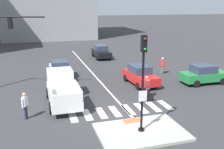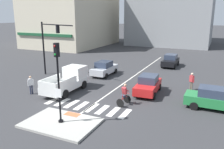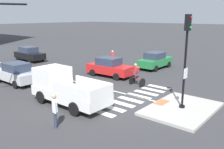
% 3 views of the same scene
% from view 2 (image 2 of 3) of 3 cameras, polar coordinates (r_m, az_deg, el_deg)
% --- Properties ---
extents(ground_plane, '(300.00, 300.00, 0.00)m').
position_cam_2_polar(ground_plane, '(17.56, -7.37, -8.56)').
color(ground_plane, '#333335').
extents(traffic_island, '(4.65, 3.23, 0.15)m').
position_cam_2_polar(traffic_island, '(15.64, -12.42, -11.53)').
color(traffic_island, '#A3A099').
rests_on(traffic_island, ground).
extents(tactile_pad_front, '(1.10, 0.60, 0.01)m').
position_cam_2_polar(tactile_pad_front, '(16.52, -9.77, -9.62)').
color(tactile_pad_front, '#DB5B38').
rests_on(tactile_pad_front, traffic_island).
extents(signal_pole, '(0.44, 0.38, 5.09)m').
position_cam_2_polar(signal_pole, '(14.54, -13.11, -0.39)').
color(signal_pole, black).
rests_on(signal_pole, traffic_island).
extents(crosswalk_stripe_a, '(0.44, 1.80, 0.01)m').
position_cam_2_polar(crosswalk_stripe_a, '(19.80, -14.26, -6.17)').
color(crosswalk_stripe_a, silver).
rests_on(crosswalk_stripe_a, ground).
extents(crosswalk_stripe_b, '(0.44, 1.80, 0.01)m').
position_cam_2_polar(crosswalk_stripe_b, '(19.27, -12.13, -6.63)').
color(crosswalk_stripe_b, silver).
rests_on(crosswalk_stripe_b, ground).
extents(crosswalk_stripe_c, '(0.44, 1.80, 0.01)m').
position_cam_2_polar(crosswalk_stripe_c, '(18.76, -9.88, -7.10)').
color(crosswalk_stripe_c, silver).
rests_on(crosswalk_stripe_c, ground).
extents(crosswalk_stripe_d, '(0.44, 1.80, 0.01)m').
position_cam_2_polar(crosswalk_stripe_d, '(18.29, -7.51, -7.59)').
color(crosswalk_stripe_d, silver).
rests_on(crosswalk_stripe_d, ground).
extents(crosswalk_stripe_e, '(0.44, 1.80, 0.01)m').
position_cam_2_polar(crosswalk_stripe_e, '(17.85, -5.01, -8.09)').
color(crosswalk_stripe_e, silver).
rests_on(crosswalk_stripe_e, ground).
extents(crosswalk_stripe_f, '(0.44, 1.80, 0.01)m').
position_cam_2_polar(crosswalk_stripe_f, '(17.45, -2.38, -8.59)').
color(crosswalk_stripe_f, silver).
rests_on(crosswalk_stripe_f, ground).
extents(crosswalk_stripe_g, '(0.44, 1.80, 0.01)m').
position_cam_2_polar(crosswalk_stripe_g, '(17.08, 0.37, -9.10)').
color(crosswalk_stripe_g, silver).
rests_on(crosswalk_stripe_g, ground).
extents(crosswalk_stripe_h, '(0.44, 1.80, 0.01)m').
position_cam_2_polar(crosswalk_stripe_h, '(16.76, 3.24, -9.61)').
color(crosswalk_stripe_h, silver).
rests_on(crosswalk_stripe_h, ground).
extents(lane_centre_line, '(0.14, 28.00, 0.01)m').
position_cam_2_polar(lane_centre_line, '(26.00, 4.86, -0.77)').
color(lane_centre_line, silver).
rests_on(lane_centre_line, ground).
extents(traffic_light_mast, '(5.46, 1.97, 6.05)m').
position_cam_2_polar(traffic_light_mast, '(26.91, -15.31, 8.08)').
color(traffic_light_mast, black).
rests_on(traffic_light_mast, ground).
extents(building_corner_right, '(14.71, 20.17, 15.56)m').
position_cam_2_polar(building_corner_right, '(53.95, -9.76, 15.39)').
color(building_corner_right, beige).
rests_on(building_corner_right, ground).
extents(car_black_eastbound_distant, '(1.87, 4.11, 1.64)m').
position_cam_2_polar(car_black_eastbound_distant, '(32.32, 14.18, 3.35)').
color(car_black_eastbound_distant, black).
rests_on(car_black_eastbound_distant, ground).
extents(car_silver_westbound_far, '(1.85, 4.10, 1.64)m').
position_cam_2_polar(car_silver_westbound_far, '(26.81, -1.90, 1.53)').
color(car_silver_westbound_far, silver).
rests_on(car_silver_westbound_far, ground).
extents(car_green_cross_right, '(4.13, 1.90, 1.64)m').
position_cam_2_polar(car_green_cross_right, '(18.85, 23.62, -5.43)').
color(car_green_cross_right, '#237A3D').
rests_on(car_green_cross_right, ground).
extents(car_red_eastbound_mid, '(2.03, 4.19, 1.64)m').
position_cam_2_polar(car_red_eastbound_mid, '(20.87, 8.86, -2.46)').
color(car_red_eastbound_mid, red).
rests_on(car_red_eastbound_mid, ground).
extents(pickup_truck_white_westbound_near, '(2.08, 5.11, 2.08)m').
position_cam_2_polar(pickup_truck_white_westbound_near, '(21.71, -10.61, -1.41)').
color(pickup_truck_white_westbound_near, white).
rests_on(pickup_truck_white_westbound_near, ground).
extents(cyclist, '(0.83, 1.18, 1.68)m').
position_cam_2_polar(cyclist, '(18.03, 3.03, -4.86)').
color(cyclist, black).
rests_on(cyclist, ground).
extents(pedestrian_at_curb_left, '(0.37, 0.48, 1.67)m').
position_cam_2_polar(pedestrian_at_curb_left, '(21.58, -19.32, -2.09)').
color(pedestrian_at_curb_left, '#2D334C').
rests_on(pedestrian_at_curb_left, ground).
extents(pedestrian_waiting_far_side, '(0.47, 0.38, 1.67)m').
position_cam_2_polar(pedestrian_waiting_far_side, '(22.61, 19.00, -1.31)').
color(pedestrian_waiting_far_side, '#6B6051').
rests_on(pedestrian_waiting_far_side, ground).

